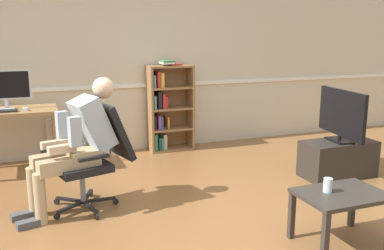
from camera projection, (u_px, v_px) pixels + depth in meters
ground_plane at (211, 225)px, 3.54m from camera, size 18.00×18.00×0.00m
back_wall at (135, 54)px, 5.67m from camera, size 12.00×0.13×2.70m
computer_desk at (2, 120)px, 4.77m from camera, size 1.23×0.62×0.76m
imac_monitor at (5, 86)px, 4.78m from camera, size 0.58×0.14×0.45m
computer_mouse at (25, 109)px, 4.72m from camera, size 0.06×0.10×0.03m
bookshelf at (167, 108)px, 5.77m from camera, size 0.62×0.29×1.27m
radiator at (82, 137)px, 5.53m from camera, size 0.89×0.08×0.54m
office_chair at (96, 152)px, 3.86m from camera, size 0.79×0.65×0.98m
person_seated at (77, 142)px, 3.73m from camera, size 0.99×0.55×1.23m
tv_stand at (338, 159)px, 4.74m from camera, size 0.85×0.41×0.42m
tv_screen at (341, 115)px, 4.63m from camera, size 0.24×0.86×0.59m
coffee_table at (342, 200)px, 3.16m from camera, size 0.67×0.47×0.42m
drinking_glass at (328, 185)px, 3.15m from camera, size 0.07×0.07×0.11m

